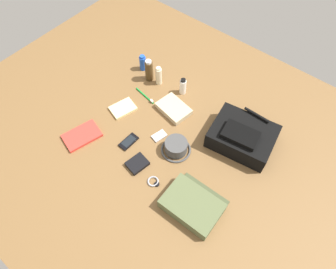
% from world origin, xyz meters
% --- Properties ---
extents(ground_plane, '(2.64, 2.02, 0.02)m').
position_xyz_m(ground_plane, '(0.00, 0.00, -0.01)').
color(ground_plane, brown).
rests_on(ground_plane, ground).
extents(backpack, '(0.39, 0.32, 0.14)m').
position_xyz_m(backpack, '(0.34, 0.25, 0.06)').
color(backpack, black).
rests_on(backpack, ground_plane).
extents(toiletry_pouch, '(0.29, 0.25, 0.07)m').
position_xyz_m(toiletry_pouch, '(0.36, -0.25, 0.03)').
color(toiletry_pouch, '#56603D').
rests_on(toiletry_pouch, ground_plane).
extents(bucket_hat, '(0.17, 0.17, 0.08)m').
position_xyz_m(bucket_hat, '(0.09, -0.03, 0.03)').
color(bucket_hat, '#454545').
rests_on(bucket_hat, ground_plane).
extents(deodorant_spray, '(0.04, 0.04, 0.11)m').
position_xyz_m(deodorant_spray, '(-0.49, 0.34, 0.05)').
color(deodorant_spray, blue).
rests_on(deodorant_spray, ground_plane).
extents(cologne_bottle, '(0.05, 0.05, 0.16)m').
position_xyz_m(cologne_bottle, '(-0.40, 0.29, 0.08)').
color(cologne_bottle, '#473319').
rests_on(cologne_bottle, ground_plane).
extents(lotion_bottle, '(0.04, 0.04, 0.14)m').
position_xyz_m(lotion_bottle, '(-0.32, 0.30, 0.07)').
color(lotion_bottle, beige).
rests_on(lotion_bottle, ground_plane).
extents(toothpaste_tube, '(0.04, 0.04, 0.12)m').
position_xyz_m(toothpaste_tube, '(-0.15, 0.34, 0.06)').
color(toothpaste_tube, white).
rests_on(toothpaste_tube, ground_plane).
extents(paperback_novel, '(0.19, 0.24, 0.02)m').
position_xyz_m(paperback_novel, '(-0.40, -0.31, 0.01)').
color(paperback_novel, red).
rests_on(paperback_novel, ground_plane).
extents(cell_phone, '(0.06, 0.12, 0.01)m').
position_xyz_m(cell_phone, '(-0.16, -0.17, 0.01)').
color(cell_phone, black).
rests_on(cell_phone, ground_plane).
extents(media_player, '(0.07, 0.09, 0.01)m').
position_xyz_m(media_player, '(-0.05, -0.02, 0.01)').
color(media_player, '#B7B7BC').
rests_on(media_player, ground_plane).
extents(wristwatch, '(0.07, 0.06, 0.01)m').
position_xyz_m(wristwatch, '(0.12, -0.26, 0.01)').
color(wristwatch, '#99999E').
rests_on(wristwatch, ground_plane).
extents(toothbrush, '(0.17, 0.04, 0.02)m').
position_xyz_m(toothbrush, '(-0.31, 0.15, 0.01)').
color(toothbrush, '#198C33').
rests_on(toothbrush, ground_plane).
extents(wallet, '(0.11, 0.12, 0.02)m').
position_xyz_m(wallet, '(-0.02, -0.24, 0.01)').
color(wallet, black).
rests_on(wallet, ground_plane).
extents(notepad, '(0.15, 0.18, 0.02)m').
position_xyz_m(notepad, '(-0.36, -0.01, 0.01)').
color(notepad, beige).
rests_on(notepad, ground_plane).
extents(folded_towel, '(0.22, 0.17, 0.04)m').
position_xyz_m(folded_towel, '(-0.10, 0.18, 0.02)').
color(folded_towel, '#C6B289').
rests_on(folded_towel, ground_plane).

